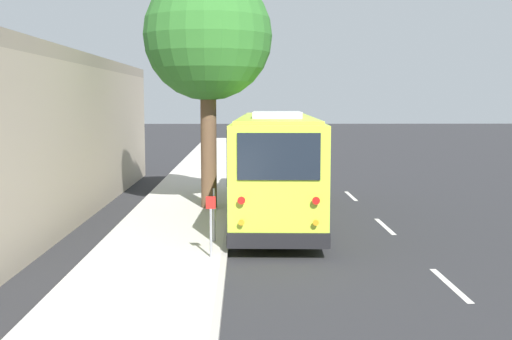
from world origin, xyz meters
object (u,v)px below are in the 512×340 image
at_px(parked_sedan_white, 258,159).
at_px(shuttle_bus, 276,160).
at_px(sign_post_far, 214,215).
at_px(parked_sedan_silver, 256,148).
at_px(street_tree, 208,28).
at_px(sign_post_near, 211,226).

bearing_deg(parked_sedan_white, shuttle_bus, 178.64).
relative_size(shuttle_bus, sign_post_far, 8.62).
distance_m(shuttle_bus, parked_sedan_silver, 21.01).
xyz_separation_m(street_tree, sign_post_far, (-5.28, -0.41, -5.19)).
relative_size(parked_sedan_silver, sign_post_near, 3.23).
distance_m(sign_post_near, sign_post_far, 1.66).
distance_m(shuttle_bus, sign_post_near, 6.27).
bearing_deg(sign_post_near, shuttle_bus, -16.59).
relative_size(parked_sedan_white, sign_post_near, 3.18).
bearing_deg(parked_sedan_silver, shuttle_bus, -178.14).
xyz_separation_m(parked_sedan_white, sign_post_far, (-17.90, 1.49, 0.22)).
xyz_separation_m(parked_sedan_silver, street_tree, (-19.98, 1.97, 5.42)).
xyz_separation_m(parked_sedan_white, parked_sedan_silver, (7.36, -0.07, -0.01)).
distance_m(parked_sedan_white, parked_sedan_silver, 7.36).
bearing_deg(street_tree, sign_post_near, -176.62).
bearing_deg(parked_sedan_silver, street_tree, 175.65).
distance_m(parked_sedan_white, street_tree, 13.87).
bearing_deg(sign_post_far, sign_post_near, -180.00).
height_order(parked_sedan_silver, sign_post_far, sign_post_far).
height_order(shuttle_bus, sign_post_near, shuttle_bus).
height_order(parked_sedan_silver, street_tree, street_tree).
relative_size(parked_sedan_white, parked_sedan_silver, 0.98).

